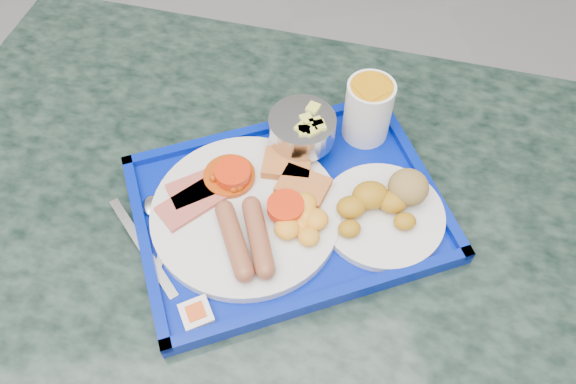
{
  "coord_description": "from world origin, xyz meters",
  "views": [
    {
      "loc": [
        0.36,
        0.12,
        1.51
      ],
      "look_at": [
        0.43,
        0.58,
        0.84
      ],
      "focal_mm": 35.0,
      "sensor_mm": 36.0,
      "label": 1
    }
  ],
  "objects_px": {
    "main_plate": "(254,210)",
    "bread_plate": "(385,206)",
    "fruit_bowl": "(303,129)",
    "table": "(288,282)",
    "juice_cup": "(368,109)",
    "tray": "(288,209)"
  },
  "relations": [
    {
      "from": "table",
      "to": "main_plate",
      "type": "relative_size",
      "value": 5.34
    },
    {
      "from": "bread_plate",
      "to": "tray",
      "type": "bearing_deg",
      "value": 166.97
    },
    {
      "from": "tray",
      "to": "main_plate",
      "type": "distance_m",
      "value": 0.06
    },
    {
      "from": "table",
      "to": "fruit_bowl",
      "type": "relative_size",
      "value": 14.35
    },
    {
      "from": "juice_cup",
      "to": "table",
      "type": "bearing_deg",
      "value": -135.41
    },
    {
      "from": "main_plate",
      "to": "bread_plate",
      "type": "xyz_separation_m",
      "value": [
        0.19,
        -0.02,
        0.0
      ]
    },
    {
      "from": "bread_plate",
      "to": "juice_cup",
      "type": "distance_m",
      "value": 0.16
    },
    {
      "from": "bread_plate",
      "to": "fruit_bowl",
      "type": "xyz_separation_m",
      "value": [
        -0.1,
        0.14,
        0.03
      ]
    },
    {
      "from": "table",
      "to": "main_plate",
      "type": "height_order",
      "value": "main_plate"
    },
    {
      "from": "main_plate",
      "to": "table",
      "type": "bearing_deg",
      "value": -13.14
    },
    {
      "from": "bread_plate",
      "to": "juice_cup",
      "type": "xyz_separation_m",
      "value": [
        0.01,
        0.16,
        0.04
      ]
    },
    {
      "from": "main_plate",
      "to": "bread_plate",
      "type": "bearing_deg",
      "value": -7.46
    },
    {
      "from": "juice_cup",
      "to": "main_plate",
      "type": "bearing_deg",
      "value": -145.83
    },
    {
      "from": "table",
      "to": "bread_plate",
      "type": "xyz_separation_m",
      "value": [
        0.14,
        -0.01,
        0.24
      ]
    },
    {
      "from": "table",
      "to": "bread_plate",
      "type": "relative_size",
      "value": 8.17
    },
    {
      "from": "table",
      "to": "bread_plate",
      "type": "distance_m",
      "value": 0.28
    },
    {
      "from": "table",
      "to": "fruit_bowl",
      "type": "height_order",
      "value": "fruit_bowl"
    },
    {
      "from": "fruit_bowl",
      "to": "main_plate",
      "type": "bearing_deg",
      "value": -128.17
    },
    {
      "from": "main_plate",
      "to": "fruit_bowl",
      "type": "height_order",
      "value": "fruit_bowl"
    },
    {
      "from": "table",
      "to": "tray",
      "type": "relative_size",
      "value": 3.03
    },
    {
      "from": "table",
      "to": "tray",
      "type": "distance_m",
      "value": 0.21
    },
    {
      "from": "bread_plate",
      "to": "fruit_bowl",
      "type": "distance_m",
      "value": 0.17
    }
  ]
}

